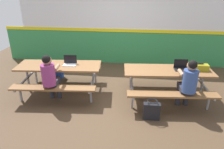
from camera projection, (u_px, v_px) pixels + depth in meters
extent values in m
cube|color=#4C3826|center=(112.00, 95.00, 5.40)|extent=(10.00, 10.00, 0.02)
cube|color=#338C4C|center=(120.00, 47.00, 7.31)|extent=(8.00, 0.12, 1.10)
cube|color=yellow|center=(120.00, 30.00, 7.01)|extent=(8.00, 0.03, 0.10)
cube|color=silver|center=(121.00, 6.00, 6.77)|extent=(6.72, 0.12, 1.40)
cube|color=brown|center=(59.00, 66.00, 5.25)|extent=(2.09, 0.91, 0.04)
cube|color=brown|center=(53.00, 88.00, 4.78)|extent=(1.95, 0.44, 0.04)
cube|color=brown|center=(66.00, 67.00, 5.95)|extent=(1.95, 0.44, 0.04)
cube|color=gray|center=(28.00, 79.00, 5.42)|extent=(0.04, 0.04, 0.70)
cube|color=gray|center=(28.00, 77.00, 5.41)|extent=(0.17, 1.55, 0.04)
cube|color=gray|center=(20.00, 93.00, 5.02)|extent=(0.04, 0.04, 0.41)
cube|color=gray|center=(36.00, 76.00, 5.95)|extent=(0.04, 0.04, 0.41)
cube|color=gray|center=(93.00, 80.00, 5.37)|extent=(0.04, 0.04, 0.70)
cube|color=gray|center=(93.00, 78.00, 5.35)|extent=(0.17, 1.55, 0.04)
cube|color=gray|center=(91.00, 95.00, 4.96)|extent=(0.04, 0.04, 0.41)
cube|color=gray|center=(96.00, 77.00, 5.89)|extent=(0.04, 0.04, 0.41)
cube|color=brown|center=(168.00, 70.00, 4.97)|extent=(2.09, 0.91, 0.04)
cube|color=brown|center=(173.00, 95.00, 4.50)|extent=(1.95, 0.44, 0.04)
cube|color=brown|center=(162.00, 71.00, 5.66)|extent=(1.95, 0.44, 0.04)
cube|color=gray|center=(132.00, 84.00, 5.14)|extent=(0.04, 0.04, 0.70)
cube|color=gray|center=(132.00, 83.00, 5.13)|extent=(0.17, 1.55, 0.04)
cube|color=gray|center=(132.00, 100.00, 4.74)|extent=(0.04, 0.04, 0.41)
cube|color=gray|center=(130.00, 81.00, 5.67)|extent=(0.04, 0.04, 0.41)
cube|color=gray|center=(202.00, 85.00, 5.09)|extent=(0.04, 0.04, 0.70)
cube|color=gray|center=(202.00, 84.00, 5.07)|extent=(0.17, 1.55, 0.04)
cube|color=gray|center=(208.00, 101.00, 4.68)|extent=(0.04, 0.04, 0.41)
cube|color=gray|center=(194.00, 82.00, 5.61)|extent=(0.04, 0.04, 0.41)
cylinder|color=#2D2D38|center=(52.00, 89.00, 5.17)|extent=(0.11, 0.11, 0.45)
cylinder|color=#2D2D38|center=(59.00, 89.00, 5.16)|extent=(0.11, 0.11, 0.45)
cube|color=#2D2D38|center=(52.00, 81.00, 4.91)|extent=(0.33, 0.40, 0.12)
cylinder|color=#8C3372|center=(48.00, 75.00, 4.66)|extent=(0.30, 0.30, 0.48)
cylinder|color=#A57A5B|center=(45.00, 67.00, 4.81)|extent=(0.10, 0.31, 0.08)
cylinder|color=#A57A5B|center=(57.00, 68.00, 4.80)|extent=(0.10, 0.31, 0.08)
sphere|color=#A57A5B|center=(47.00, 60.00, 4.54)|extent=(0.20, 0.20, 0.20)
sphere|color=black|center=(46.00, 59.00, 4.50)|extent=(0.18, 0.18, 0.18)
cylinder|color=#2D2D38|center=(178.00, 96.00, 4.87)|extent=(0.11, 0.11, 0.45)
cylinder|color=#2D2D38|center=(186.00, 96.00, 4.86)|extent=(0.11, 0.11, 0.45)
cube|color=#2D2D38|center=(186.00, 88.00, 4.61)|extent=(0.33, 0.40, 0.12)
cylinder|color=#334C8C|center=(190.00, 81.00, 4.36)|extent=(0.30, 0.30, 0.48)
cylinder|color=#A57A5B|center=(181.00, 73.00, 4.51)|extent=(0.10, 0.31, 0.08)
cylinder|color=#A57A5B|center=(194.00, 73.00, 4.50)|extent=(0.10, 0.31, 0.08)
sphere|color=#A57A5B|center=(192.00, 66.00, 4.25)|extent=(0.20, 0.20, 0.20)
sphere|color=black|center=(193.00, 65.00, 4.21)|extent=(0.18, 0.18, 0.18)
cube|color=silver|center=(70.00, 65.00, 5.23)|extent=(0.34, 0.25, 0.01)
cube|color=black|center=(70.00, 59.00, 5.28)|extent=(0.32, 0.03, 0.21)
cube|color=black|center=(181.00, 70.00, 4.95)|extent=(0.34, 0.25, 0.01)
cube|color=black|center=(181.00, 63.00, 5.00)|extent=(0.32, 0.03, 0.21)
cube|color=olive|center=(199.00, 67.00, 4.91)|extent=(0.40, 0.18, 0.14)
cube|color=black|center=(200.00, 63.00, 4.87)|extent=(0.16, 0.02, 0.02)
cube|color=#1E47B2|center=(57.00, 71.00, 6.27)|extent=(0.30, 0.18, 0.44)
cube|color=#1E47B2|center=(59.00, 71.00, 6.40)|extent=(0.21, 0.04, 0.19)
cube|color=black|center=(151.00, 111.00, 4.37)|extent=(0.34, 0.14, 0.36)
torus|color=black|center=(152.00, 101.00, 4.27)|extent=(0.21, 0.21, 0.02)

